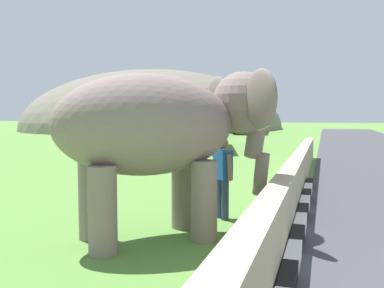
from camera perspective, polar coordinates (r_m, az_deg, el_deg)
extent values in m
cube|color=black|center=(5.28, 13.19, -18.20)|extent=(0.90, 0.20, 0.24)
cube|color=white|center=(6.13, 13.93, -15.04)|extent=(0.90, 0.20, 0.24)
cube|color=black|center=(6.98, 14.47, -12.65)|extent=(0.90, 0.20, 0.24)
cube|color=white|center=(7.85, 14.88, -10.78)|extent=(0.90, 0.20, 0.24)
cube|color=black|center=(8.72, 15.21, -9.28)|extent=(0.90, 0.20, 0.24)
cube|color=white|center=(9.60, 15.47, -8.06)|extent=(0.90, 0.20, 0.24)
cube|color=black|center=(10.48, 15.69, -7.04)|extent=(0.90, 0.20, 0.24)
cube|color=white|center=(11.36, 15.88, -6.18)|extent=(0.90, 0.20, 0.24)
cube|color=black|center=(12.25, 16.04, -5.45)|extent=(0.90, 0.20, 0.24)
cube|color=tan|center=(7.00, 12.09, -9.34)|extent=(28.00, 0.36, 1.00)
cylinder|color=gray|center=(7.71, -1.23, -6.65)|extent=(0.44, 0.44, 1.36)
cylinder|color=gray|center=(6.91, 1.71, -7.91)|extent=(0.44, 0.44, 1.36)
cylinder|color=gray|center=(7.24, -13.84, -7.48)|extent=(0.44, 0.44, 1.36)
cylinder|color=gray|center=(6.37, -12.36, -9.04)|extent=(0.44, 0.44, 1.36)
ellipsoid|color=gray|center=(6.86, -6.33, 2.70)|extent=(3.27, 3.37, 1.70)
sphere|color=gray|center=(7.65, 7.17, 5.70)|extent=(1.16, 1.16, 1.16)
ellipsoid|color=#D84C8C|center=(7.81, 9.01, 6.75)|extent=(0.72, 0.70, 0.44)
ellipsoid|color=gray|center=(8.26, 3.48, 5.95)|extent=(0.83, 0.78, 1.00)
ellipsoid|color=gray|center=(6.91, 9.52, 6.26)|extent=(0.83, 0.78, 1.00)
cylinder|color=gray|center=(7.80, 8.95, 1.61)|extent=(0.64, 0.63, 1.00)
cylinder|color=gray|center=(7.94, 9.59, -4.16)|extent=(0.46, 0.45, 0.83)
cone|color=beige|center=(8.01, 7.52, 2.40)|extent=(0.51, 0.48, 0.22)
cone|color=beige|center=(7.54, 9.75, 2.27)|extent=(0.51, 0.48, 0.22)
cylinder|color=navy|center=(8.49, 3.94, -7.51)|extent=(0.15, 0.15, 0.82)
cylinder|color=navy|center=(8.32, 4.64, -7.75)|extent=(0.15, 0.15, 0.82)
cube|color=#1E59B2|center=(8.29, 4.32, -2.89)|extent=(0.45, 0.45, 0.58)
cylinder|color=#9E7251|center=(8.52, 3.43, -2.89)|extent=(0.17, 0.16, 0.53)
cylinder|color=#9E7251|center=(8.07, 5.25, -3.29)|extent=(0.18, 0.17, 0.53)
sphere|color=#9E7251|center=(8.25, 4.33, 0.08)|extent=(0.23, 0.23, 0.23)
cube|color=#B21E1E|center=(25.92, 0.69, 3.83)|extent=(8.79, 4.58, 3.00)
cube|color=#3F5160|center=(25.92, 0.70, 5.03)|extent=(8.15, 4.45, 0.76)
cylinder|color=black|center=(28.73, -1.37, 0.86)|extent=(1.04, 0.55, 1.00)
cylinder|color=black|center=(28.64, 3.22, 0.85)|extent=(1.04, 0.55, 1.00)
cylinder|color=black|center=(23.36, -2.41, 0.12)|extent=(1.04, 0.55, 1.00)
cylinder|color=black|center=(23.25, 3.24, 0.10)|extent=(1.04, 0.55, 1.00)
cube|color=teal|center=(38.97, 0.85, 3.92)|extent=(9.27, 3.05, 3.00)
cube|color=#3F5160|center=(38.97, 0.85, 4.71)|extent=(8.55, 3.05, 0.76)
cylinder|color=black|center=(42.12, 0.26, 1.89)|extent=(1.02, 0.36, 1.00)
cylinder|color=black|center=(41.61, 3.33, 1.86)|extent=(1.02, 0.36, 1.00)
cylinder|color=black|center=(36.48, -2.00, 1.55)|extent=(1.02, 0.36, 1.00)
cylinder|color=black|center=(35.90, 1.53, 1.51)|extent=(1.02, 0.36, 1.00)
cube|color=orange|center=(47.94, 7.71, 3.91)|extent=(10.24, 3.55, 3.00)
cube|color=#3F5160|center=(47.94, 7.72, 4.56)|extent=(9.45, 3.51, 0.76)
cylinder|color=black|center=(51.26, 6.67, 2.25)|extent=(1.03, 0.40, 1.00)
cylinder|color=black|center=(51.10, 9.24, 2.22)|extent=(1.03, 0.40, 1.00)
cylinder|color=black|center=(44.87, 5.93, 2.00)|extent=(1.03, 0.40, 1.00)
cylinder|color=black|center=(44.69, 8.86, 1.97)|extent=(1.03, 0.40, 1.00)
cylinder|color=tan|center=(23.71, 0.57, -0.24)|extent=(0.12, 0.12, 0.65)
cylinder|color=tan|center=(24.07, 0.56, -0.18)|extent=(0.12, 0.12, 0.65)
cylinder|color=tan|center=(23.74, 2.74, -0.24)|extent=(0.12, 0.12, 0.65)
cylinder|color=tan|center=(24.09, 2.70, -0.18)|extent=(0.12, 0.12, 0.65)
ellipsoid|color=tan|center=(23.86, 1.65, 1.16)|extent=(1.03, 1.61, 0.66)
ellipsoid|color=tan|center=(23.85, -0.59, 1.40)|extent=(0.37, 0.46, 0.32)
cylinder|color=beige|center=(25.91, 0.16, 0.12)|extent=(0.12, 0.12, 0.65)
cylinder|color=beige|center=(25.60, 0.59, 0.08)|extent=(0.12, 0.12, 0.65)
cylinder|color=beige|center=(25.44, -1.55, 0.05)|extent=(0.12, 0.12, 0.65)
cylinder|color=beige|center=(25.13, -1.13, 0.00)|extent=(0.12, 0.12, 0.65)
ellipsoid|color=beige|center=(25.48, -0.48, 1.35)|extent=(1.54, 1.42, 0.66)
ellipsoid|color=beige|center=(25.98, 1.27, 1.62)|extent=(0.47, 0.46, 0.32)
ellipsoid|color=#6C675A|center=(64.70, -4.44, 2.20)|extent=(46.80, 37.44, 17.83)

